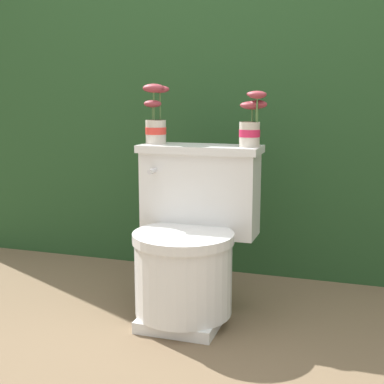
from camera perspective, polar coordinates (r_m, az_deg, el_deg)
The scene contains 5 objects.
ground_plane at distance 2.08m, azimuth 0.63°, elevation -14.46°, with size 12.00×12.00×0.00m, color brown.
hedge_backdrop at distance 2.87m, azimuth 6.76°, elevation 9.81°, with size 3.41×0.63×1.70m.
toilet at distance 2.11m, azimuth -0.21°, elevation -5.30°, with size 0.49×0.50×0.67m.
potted_plant_left at distance 2.24m, azimuth -3.90°, elevation 7.89°, with size 0.11×0.11×0.25m.
potted_plant_midleft at distance 2.11m, azimuth 6.40°, elevation 7.56°, with size 0.11×0.09×0.22m.
Camera 1 is at (0.56, -1.80, 0.87)m, focal length 50.00 mm.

